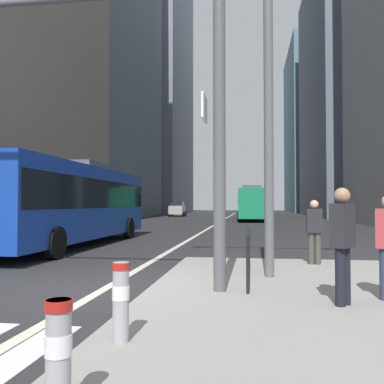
{
  "coord_description": "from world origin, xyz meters",
  "views": [
    {
      "loc": [
        2.86,
        -7.82,
        1.68
      ],
      "look_at": [
        -3.83,
        39.17,
        3.03
      ],
      "focal_mm": 38.85,
      "sensor_mm": 36.0,
      "label": 1
    }
  ],
  "objects": [
    {
      "name": "office_tower_left_far",
      "position": [
        -16.0,
        71.38,
        24.54
      ],
      "size": [
        12.25,
        24.72,
        49.09
      ],
      "primitive_type": "cube",
      "color": "slate",
      "rests_on": "ground"
    },
    {
      "name": "lane_centre_line",
      "position": [
        0.0,
        30.0,
        0.01
      ],
      "size": [
        0.2,
        80.0,
        0.01
      ],
      "primitive_type": "cube",
      "color": "beige",
      "rests_on": "ground"
    },
    {
      "name": "bollard_front",
      "position": [
        1.49,
        -5.0,
        0.62
      ],
      "size": [
        0.2,
        0.2,
        0.85
      ],
      "color": "#99999E",
      "rests_on": "median_island"
    },
    {
      "name": "ground_plane",
      "position": [
        0.0,
        20.0,
        0.0
      ],
      "size": [
        160.0,
        160.0,
        0.0
      ],
      "primitive_type": "plane",
      "color": "#28282B"
    },
    {
      "name": "street_lamp_post",
      "position": [
        3.23,
        1.06,
        5.28
      ],
      "size": [
        5.5,
        0.32,
        8.0
      ],
      "color": "#56565B",
      "rests_on": "median_island"
    },
    {
      "name": "office_tower_right_mid",
      "position": [
        17.0,
        50.77,
        16.94
      ],
      "size": [
        12.17,
        24.97,
        33.88
      ],
      "primitive_type": "cube",
      "color": "slate",
      "rests_on": "ground"
    },
    {
      "name": "traffic_signal_gantry",
      "position": [
        0.01,
        -0.52,
        4.15
      ],
      "size": [
        6.81,
        0.65,
        6.0
      ],
      "color": "#515156",
      "rests_on": "median_island"
    },
    {
      "name": "pedestrian_far",
      "position": [
        4.23,
        -1.27,
        1.14
      ],
      "size": [
        0.42,
        0.45,
        1.78
      ],
      "color": "black",
      "rests_on": "median_island"
    },
    {
      "name": "office_tower_right_far",
      "position": [
        17.0,
        81.12,
        16.94
      ],
      "size": [
        12.53,
        24.09,
        33.87
      ],
      "primitive_type": "cube",
      "color": "slate",
      "rests_on": "ground"
    },
    {
      "name": "car_oncoming_mid",
      "position": [
        -6.85,
        46.59,
        0.99
      ],
      "size": [
        2.17,
        4.07,
        1.94
      ],
      "color": "#B2A899",
      "rests_on": "ground"
    },
    {
      "name": "pedestrian_walking",
      "position": [
        4.45,
        3.06,
        1.05
      ],
      "size": [
        0.39,
        0.26,
        1.62
      ],
      "color": "#423D38",
      "rests_on": "median_island"
    },
    {
      "name": "city_bus_blue_oncoming",
      "position": [
        -4.2,
        7.84,
        1.84
      ],
      "size": [
        2.71,
        11.83,
        3.4
      ],
      "color": "#14389E",
      "rests_on": "ground"
    },
    {
      "name": "car_receding_near",
      "position": [
        4.01,
        46.2,
        0.99
      ],
      "size": [
        2.11,
        4.3,
        1.94
      ],
      "color": "gold",
      "rests_on": "ground"
    },
    {
      "name": "pedestrian_railing",
      "position": [
        2.8,
        0.89,
        0.84
      ],
      "size": [
        0.06,
        3.15,
        0.98
      ],
      "color": "black",
      "rests_on": "median_island"
    },
    {
      "name": "car_receding_far",
      "position": [
        2.38,
        45.16,
        0.99
      ],
      "size": [
        2.19,
        4.19,
        1.94
      ],
      "color": "#232838",
      "rests_on": "ground"
    },
    {
      "name": "city_bus_red_distant",
      "position": [
        3.66,
        56.01,
        1.83
      ],
      "size": [
        2.76,
        10.59,
        3.4
      ],
      "color": "red",
      "rests_on": "ground"
    },
    {
      "name": "bollard_left",
      "position": [
        1.42,
        -3.35,
        0.64
      ],
      "size": [
        0.2,
        0.2,
        0.88
      ],
      "color": "#99999E",
      "rests_on": "median_island"
    },
    {
      "name": "city_bus_red_receding",
      "position": [
        2.87,
        34.46,
        1.84
      ],
      "size": [
        2.89,
        11.65,
        3.4
      ],
      "color": "#198456",
      "rests_on": "ground"
    },
    {
      "name": "office_tower_left_mid",
      "position": [
        -16.0,
        41.21,
        21.49
      ],
      "size": [
        10.63,
        25.84,
        42.98
      ],
      "primitive_type": "cube",
      "color": "slate",
      "rests_on": "ground"
    }
  ]
}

